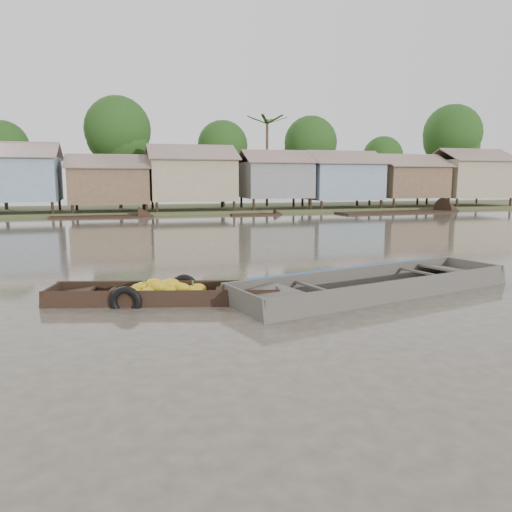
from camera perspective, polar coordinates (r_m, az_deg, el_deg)
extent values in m
plane|color=#473F36|center=(11.45, 1.27, -4.98)|extent=(120.00, 120.00, 0.00)
cube|color=#384723|center=(43.85, -11.23, 5.11)|extent=(120.00, 12.00, 0.50)
cube|color=gray|center=(40.81, -25.97, 7.92)|extent=(6.20, 5.20, 3.20)
cube|color=brown|center=(39.48, -26.54, 10.86)|extent=(6.60, 3.02, 1.28)
cube|color=brown|center=(42.24, -25.81, 10.72)|extent=(6.60, 3.02, 1.28)
cube|color=brown|center=(40.16, -16.40, 7.73)|extent=(5.80, 4.60, 2.70)
cube|color=brown|center=(38.93, -16.55, 10.35)|extent=(6.20, 2.67, 1.14)
cube|color=brown|center=(41.41, -16.49, 10.24)|extent=(6.20, 2.67, 1.14)
cube|color=gray|center=(40.55, -7.40, 8.66)|extent=(6.50, 5.30, 3.30)
cube|color=brown|center=(39.19, -7.16, 11.73)|extent=(6.90, 3.08, 1.31)
cube|color=brown|center=(42.02, -7.74, 11.52)|extent=(6.90, 3.08, 1.31)
cube|color=slate|center=(42.11, 2.18, 8.66)|extent=(5.40, 4.70, 2.90)
cube|color=brown|center=(40.94, 2.74, 11.31)|extent=(5.80, 2.73, 1.17)
cube|color=brown|center=(43.35, 1.68, 11.18)|extent=(5.80, 2.73, 1.17)
cube|color=gray|center=(44.29, 9.69, 8.42)|extent=(6.00, 5.00, 3.10)
cube|color=brown|center=(43.10, 10.53, 11.05)|extent=(6.40, 2.90, 1.24)
cube|color=brown|center=(45.55, 9.02, 10.96)|extent=(6.40, 2.90, 1.24)
cube|color=brown|center=(47.40, 16.90, 8.13)|extent=(5.70, 4.90, 2.80)
cube|color=brown|center=(46.31, 17.88, 10.37)|extent=(6.10, 2.85, 1.21)
cube|color=brown|center=(48.55, 16.15, 10.36)|extent=(6.10, 2.85, 1.21)
cube|color=gray|center=(51.15, 23.15, 8.11)|extent=(6.30, 5.10, 3.40)
cube|color=brown|center=(50.12, 24.29, 10.50)|extent=(6.70, 2.96, 1.26)
cube|color=brown|center=(52.28, 22.34, 10.52)|extent=(6.70, 2.96, 1.26)
cylinder|color=#473323|center=(45.51, -26.79, 7.55)|extent=(0.28, 0.28, 4.90)
sphere|color=#193711|center=(45.58, -27.04, 11.07)|extent=(4.20, 4.20, 4.20)
cylinder|color=#473323|center=(43.65, -15.33, 9.09)|extent=(0.28, 0.28, 6.30)
sphere|color=#193711|center=(43.83, -15.53, 13.79)|extent=(5.40, 5.40, 5.40)
cylinder|color=#473323|center=(45.59, -3.80, 8.69)|extent=(0.28, 0.28, 5.25)
sphere|color=#193711|center=(45.68, -3.83, 12.46)|extent=(4.50, 4.50, 4.50)
cylinder|color=#473323|center=(46.91, 6.19, 8.88)|extent=(0.28, 0.28, 5.60)
sphere|color=#193711|center=(47.03, 6.25, 12.78)|extent=(4.80, 4.80, 4.80)
cylinder|color=#473323|center=(51.27, 14.19, 8.07)|extent=(0.28, 0.28, 4.55)
sphere|color=#193711|center=(51.31, 14.30, 10.97)|extent=(3.90, 3.90, 3.90)
cylinder|color=#473323|center=(54.24, 21.29, 8.88)|extent=(0.28, 0.28, 6.65)
sphere|color=#193711|center=(54.41, 21.52, 12.88)|extent=(5.70, 5.70, 5.70)
cylinder|color=#473323|center=(46.09, 1.27, 10.42)|extent=(0.24, 0.24, 8.00)
cube|color=black|center=(11.54, -10.38, -5.42)|extent=(5.13, 2.13, 0.08)
cube|color=black|center=(12.02, -10.02, -3.87)|extent=(5.05, 1.35, 0.48)
cube|color=black|center=(10.96, -10.83, -5.13)|extent=(5.05, 1.35, 0.48)
cube|color=black|center=(11.39, 2.29, -4.45)|extent=(0.32, 1.10, 0.45)
cube|color=black|center=(11.35, 0.08, -4.19)|extent=(1.08, 1.15, 0.18)
cube|color=black|center=(12.13, -22.31, -4.29)|extent=(0.32, 1.10, 0.45)
cube|color=black|center=(11.97, -20.35, -4.07)|extent=(1.08, 1.15, 0.18)
cube|color=black|center=(11.71, -16.28, -3.95)|extent=(0.35, 1.07, 0.05)
cube|color=black|center=(11.35, -4.37, -4.02)|extent=(0.35, 1.07, 0.05)
ellipsoid|color=gold|center=(11.60, -14.59, -4.42)|extent=(0.36, 0.29, 0.20)
ellipsoid|color=gold|center=(11.65, -11.02, -3.50)|extent=(0.42, 0.33, 0.23)
ellipsoid|color=gold|center=(11.24, -8.43, -3.59)|extent=(0.37, 0.29, 0.20)
ellipsoid|color=gold|center=(11.35, -14.64, -4.81)|extent=(0.37, 0.30, 0.20)
ellipsoid|color=gold|center=(11.34, -13.87, -4.51)|extent=(0.46, 0.37, 0.25)
ellipsoid|color=gold|center=(11.38, -9.74, -3.18)|extent=(0.48, 0.38, 0.26)
ellipsoid|color=gold|center=(11.41, -11.46, -3.60)|extent=(0.44, 0.35, 0.24)
ellipsoid|color=gold|center=(11.74, -14.41, -3.96)|extent=(0.43, 0.34, 0.23)
ellipsoid|color=gold|center=(11.70, -10.92, -3.61)|extent=(0.38, 0.30, 0.21)
ellipsoid|color=gold|center=(11.51, -11.58, -3.10)|extent=(0.44, 0.36, 0.24)
ellipsoid|color=gold|center=(11.58, -12.69, -3.49)|extent=(0.47, 0.38, 0.25)
ellipsoid|color=gold|center=(11.35, -10.17, -3.64)|extent=(0.42, 0.34, 0.23)
ellipsoid|color=gold|center=(11.28, -12.23, -4.01)|extent=(0.36, 0.29, 0.20)
ellipsoid|color=gold|center=(11.77, -8.87, -3.71)|extent=(0.39, 0.31, 0.21)
ellipsoid|color=gold|center=(11.40, -13.51, -4.21)|extent=(0.42, 0.33, 0.23)
ellipsoid|color=gold|center=(11.74, -9.06, -3.69)|extent=(0.40, 0.32, 0.22)
ellipsoid|color=gold|center=(11.51, -10.24, -3.15)|extent=(0.36, 0.29, 0.19)
ellipsoid|color=gold|center=(11.61, -13.24, -3.59)|extent=(0.40, 0.32, 0.22)
ellipsoid|color=gold|center=(11.57, -6.69, -3.74)|extent=(0.46, 0.37, 0.25)
ellipsoid|color=gold|center=(11.60, -11.36, -3.51)|extent=(0.41, 0.33, 0.22)
ellipsoid|color=gold|center=(11.32, -10.97, -3.44)|extent=(0.45, 0.36, 0.24)
ellipsoid|color=gold|center=(11.57, -10.58, -3.44)|extent=(0.45, 0.36, 0.24)
ellipsoid|color=gold|center=(11.35, -8.82, -3.57)|extent=(0.43, 0.34, 0.23)
ellipsoid|color=gold|center=(11.08, -6.18, -4.69)|extent=(0.39, 0.31, 0.21)
ellipsoid|color=gold|center=(11.27, -9.73, -3.92)|extent=(0.41, 0.33, 0.22)
ellipsoid|color=gold|center=(11.25, -7.05, -4.03)|extent=(0.43, 0.34, 0.23)
ellipsoid|color=gold|center=(11.65, -7.38, -3.88)|extent=(0.41, 0.33, 0.22)
ellipsoid|color=gold|center=(11.33, -13.65, -4.58)|extent=(0.45, 0.36, 0.25)
ellipsoid|color=gold|center=(11.17, -10.20, -4.55)|extent=(0.38, 0.30, 0.21)
ellipsoid|color=gold|center=(11.58, -14.21, -4.03)|extent=(0.47, 0.38, 0.25)
cylinder|color=#3F6626|center=(11.51, -12.69, -3.16)|extent=(0.04, 0.04, 0.16)
cylinder|color=#3F6626|center=(11.41, -9.53, -3.18)|extent=(0.04, 0.04, 0.16)
cylinder|color=#3F6626|center=(11.35, -7.24, -3.18)|extent=(0.04, 0.04, 0.16)
torus|color=black|center=(12.04, -8.24, -3.71)|extent=(0.72, 0.32, 0.70)
torus|color=black|center=(11.03, -14.66, -5.08)|extent=(0.71, 0.32, 0.69)
cube|color=#45403A|center=(12.50, 13.43, -4.41)|extent=(7.48, 3.43, 0.08)
cube|color=#45403A|center=(13.09, 10.76, -2.57)|extent=(7.27, 2.10, 0.60)
cube|color=#45403A|center=(11.83, 16.48, -4.00)|extent=(7.27, 2.10, 0.60)
cube|color=#45403A|center=(15.18, 23.50, -1.59)|extent=(0.53, 1.78, 0.57)
cube|color=#45403A|center=(14.67, 22.05, -1.56)|extent=(1.64, 1.85, 0.24)
cube|color=#45403A|center=(10.30, -1.46, -5.53)|extent=(0.53, 1.78, 0.57)
cube|color=#45403A|center=(10.60, 1.56, -4.72)|extent=(1.64, 1.85, 0.24)
cube|color=#45403A|center=(11.30, 7.06, -3.68)|extent=(0.55, 1.72, 0.05)
cube|color=#45403A|center=(13.68, 18.80, -1.89)|extent=(0.55, 1.72, 0.05)
cube|color=#665E54|center=(12.49, 13.44, -4.21)|extent=(5.75, 2.83, 0.02)
cube|color=#114DAB|center=(13.09, 10.62, -1.55)|extent=(5.87, 1.66, 0.15)
torus|color=olive|center=(14.43, 22.59, -2.81)|extent=(0.42, 0.42, 0.06)
torus|color=olive|center=(14.42, 22.60, -2.66)|extent=(0.34, 0.34, 0.06)
cube|color=black|center=(37.20, -17.73, 4.14)|extent=(6.38, 1.89, 0.35)
cube|color=black|center=(37.64, -0.22, 4.61)|extent=(3.58, 0.86, 0.35)
cube|color=black|center=(41.66, 15.68, 4.69)|extent=(10.16, 3.06, 0.35)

